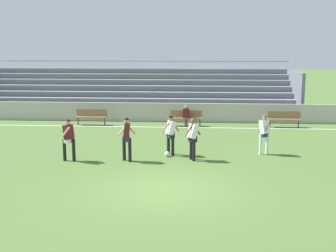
{
  "coord_description": "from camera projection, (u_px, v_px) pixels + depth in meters",
  "views": [
    {
      "loc": [
        1.09,
        -13.24,
        4.39
      ],
      "look_at": [
        -0.28,
        5.86,
        0.98
      ],
      "focal_mm": 47.23,
      "sensor_mm": 36.0,
      "label": 1
    }
  ],
  "objects": [
    {
      "name": "bench_near_wall_gap",
      "position": [
        186.0,
        116.0,
        25.0
      ],
      "size": [
        1.8,
        0.4,
        0.9
      ],
      "color": "olive",
      "rests_on": "ground"
    },
    {
      "name": "soccer_ball",
      "position": [
        167.0,
        154.0,
        17.99
      ],
      "size": [
        0.22,
        0.22,
        0.22
      ],
      "primitive_type": "sphere",
      "color": "white",
      "rests_on": "ground"
    },
    {
      "name": "player_white_trailing_run",
      "position": [
        193.0,
        135.0,
        17.29
      ],
      "size": [
        0.67,
        0.52,
        1.67
      ],
      "color": "black",
      "rests_on": "ground"
    },
    {
      "name": "bleacher_stand",
      "position": [
        131.0,
        91.0,
        29.95
      ],
      "size": [
        21.99,
        5.39,
        3.45
      ],
      "color": "#9EA3AD",
      "rests_on": "ground"
    },
    {
      "name": "ground_plane",
      "position": [
        163.0,
        189.0,
        13.84
      ],
      "size": [
        160.0,
        160.0,
        0.0
      ],
      "primitive_type": "plane",
      "color": "#4C6B30"
    },
    {
      "name": "field_line_sideline",
      "position": [
        180.0,
        127.0,
        24.62
      ],
      "size": [
        44.0,
        0.12,
        0.01
      ],
      "primitive_type": "cube",
      "color": "white",
      "rests_on": "ground"
    },
    {
      "name": "sideline_wall",
      "position": [
        181.0,
        112.0,
        26.4
      ],
      "size": [
        48.0,
        0.16,
        1.12
      ],
      "primitive_type": "cube",
      "color": "#BCB7AD",
      "rests_on": "ground"
    },
    {
      "name": "player_white_on_ball",
      "position": [
        171.0,
        132.0,
        18.12
      ],
      "size": [
        0.73,
        0.51,
        1.66
      ],
      "color": "black",
      "rests_on": "ground"
    },
    {
      "name": "bench_far_right",
      "position": [
        91.0,
        115.0,
        25.38
      ],
      "size": [
        1.8,
        0.4,
        0.9
      ],
      "color": "olive",
      "rests_on": "ground"
    },
    {
      "name": "player_dark_overlapping",
      "position": [
        127.0,
        135.0,
        17.14
      ],
      "size": [
        0.66,
        0.46,
        1.72
      ],
      "color": "black",
      "rests_on": "ground"
    },
    {
      "name": "player_dark_deep_cover",
      "position": [
        69.0,
        136.0,
        17.18
      ],
      "size": [
        0.5,
        0.66,
        1.66
      ],
      "color": "black",
      "rests_on": "ground"
    },
    {
      "name": "bench_far_left",
      "position": [
        284.0,
        117.0,
        24.61
      ],
      "size": [
        1.8,
        0.4,
        0.9
      ],
      "color": "olive",
      "rests_on": "ground"
    },
    {
      "name": "player_white_wide_right",
      "position": [
        264.0,
        131.0,
        18.25
      ],
      "size": [
        0.51,
        0.62,
        1.67
      ],
      "color": "white",
      "rests_on": "ground"
    },
    {
      "name": "spectator_seated",
      "position": [
        186.0,
        114.0,
        24.86
      ],
      "size": [
        0.36,
        0.42,
        1.21
      ],
      "color": "#2D2D38",
      "rests_on": "ground"
    }
  ]
}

